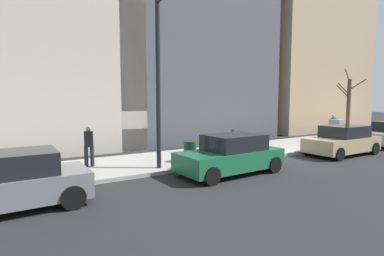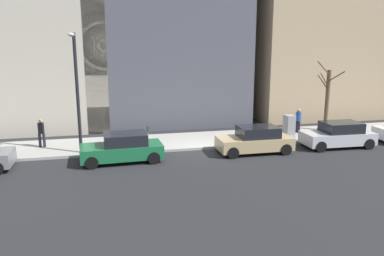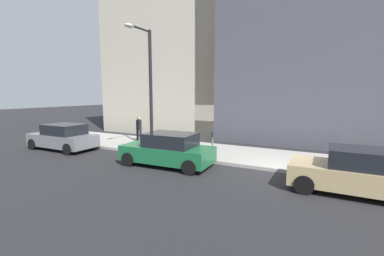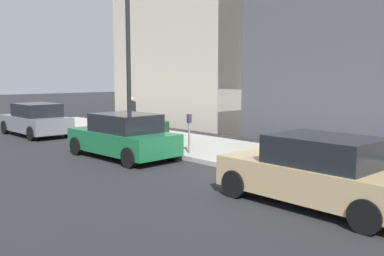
% 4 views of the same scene
% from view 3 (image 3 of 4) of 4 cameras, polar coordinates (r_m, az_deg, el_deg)
% --- Properties ---
extents(ground_plane, '(120.00, 120.00, 0.00)m').
position_cam_3_polar(ground_plane, '(11.54, 18.65, -9.37)').
color(ground_plane, '#232326').
extents(sidewalk, '(4.00, 36.00, 0.15)m').
position_cam_3_polar(sidewalk, '(13.43, 20.00, -6.71)').
color(sidewalk, '#9E9B93').
rests_on(sidewalk, ground).
extents(parked_car_tan, '(1.95, 4.21, 1.52)m').
position_cam_3_polar(parked_car_tan, '(10.13, 33.28, -8.26)').
color(parked_car_tan, tan).
rests_on(parked_car_tan, ground).
extents(parked_car_green, '(2.07, 4.27, 1.52)m').
position_cam_3_polar(parked_car_green, '(11.85, -5.35, -4.87)').
color(parked_car_green, '#196038').
rests_on(parked_car_green, ground).
extents(parked_car_grey, '(1.96, 4.22, 1.52)m').
position_cam_3_polar(parked_car_grey, '(17.04, -26.72, -1.84)').
color(parked_car_grey, slate).
rests_on(parked_car_grey, ground).
extents(parking_meter, '(0.14, 0.10, 1.35)m').
position_cam_3_polar(parking_meter, '(12.57, 4.60, -3.01)').
color(parking_meter, slate).
rests_on(parking_meter, sidewalk).
extents(streetlamp, '(1.97, 0.32, 6.50)m').
position_cam_3_polar(streetlamp, '(14.11, -9.85, 10.44)').
color(streetlamp, black).
rests_on(streetlamp, sidewalk).
extents(trash_bin, '(0.56, 0.56, 0.90)m').
position_cam_3_polar(trash_bin, '(13.94, -2.49, -3.53)').
color(trash_bin, '#14381E').
rests_on(trash_bin, sidewalk).
extents(pedestrian_midblock, '(0.36, 0.40, 1.66)m').
position_cam_3_polar(pedestrian_midblock, '(17.21, -11.72, 0.08)').
color(pedestrian_midblock, '#1E1E2D').
rests_on(pedestrian_midblock, sidewalk).
extents(office_tower_right, '(10.57, 10.57, 16.36)m').
position_cam_3_polar(office_tower_right, '(25.36, -1.75, 18.71)').
color(office_tower_right, '#BCB29E').
rests_on(office_tower_right, ground).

